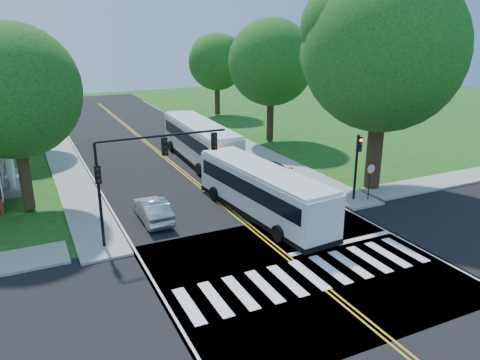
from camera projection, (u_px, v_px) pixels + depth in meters
ground at (303, 270)px, 22.50m from camera, size 140.00×140.00×0.00m
road at (182, 171)px, 37.92m from camera, size 14.00×96.00×0.01m
cross_road at (303, 270)px, 22.49m from camera, size 60.00×12.00×0.01m
center_line at (167, 159)px, 41.34m from camera, size 0.36×70.00×0.01m
edge_line_w at (87, 169)px, 38.55m from camera, size 0.12×70.00×0.01m
edge_line_e at (236, 151)px, 44.13m from camera, size 0.12×70.00×0.01m
crosswalk at (309, 275)px, 22.06m from camera, size 12.60×3.00×0.01m
stop_bar at (342, 243)px, 25.30m from camera, size 6.60×0.40×0.01m
sidewalk_nw at (64, 161)px, 40.48m from camera, size 2.60×40.00×0.15m
sidewalk_ne at (237, 142)px, 47.30m from camera, size 2.60×40.00×0.15m
sidewalk_xe at (472, 176)px, 36.52m from camera, size 20.00×2.60×0.15m
tree_ne_big at (384, 51)px, 30.87m from camera, size 10.80×10.80×14.91m
tree_west_near at (12, 92)px, 27.42m from camera, size 8.00×8.00×11.40m
tree_west_far at (17, 76)px, 41.50m from camera, size 7.60×7.60×10.67m
tree_east_mid at (271, 62)px, 45.33m from camera, size 8.40×8.40×11.93m
tree_east_far at (217, 62)px, 59.76m from camera, size 7.20×7.20×10.34m
signal_nw at (143, 164)px, 24.23m from camera, size 7.15×0.46×5.66m
signal_ne at (357, 159)px, 30.46m from camera, size 0.30×0.46×4.40m
stop_sign at (370, 173)px, 30.68m from camera, size 0.76×0.08×2.53m
bus_lead at (262, 191)px, 28.51m from camera, size 3.65×11.98×3.05m
bus_follow at (200, 141)px, 40.12m from camera, size 3.55×13.13×3.37m
hatchback at (153, 210)px, 27.99m from camera, size 1.54×4.34×1.42m
suv at (287, 181)px, 33.60m from camera, size 2.91×4.66×1.20m
dark_sedan at (270, 169)px, 36.34m from camera, size 2.02×4.27×1.20m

